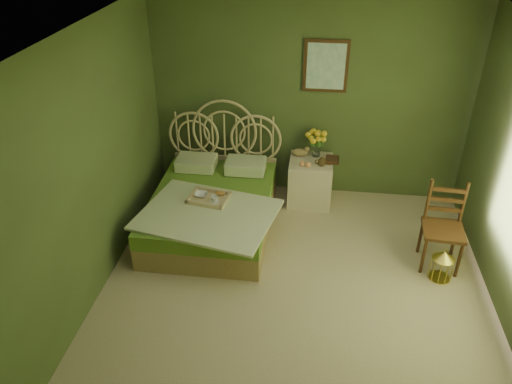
# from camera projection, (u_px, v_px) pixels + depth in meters

# --- Properties ---
(floor) EXTENTS (4.50, 4.50, 0.00)m
(floor) POSITION_uv_depth(u_px,v_px,m) (294.00, 301.00, 5.06)
(floor) COLOR #C9AF91
(floor) RESTS_ON ground
(ceiling) EXTENTS (4.50, 4.50, 0.00)m
(ceiling) POSITION_uv_depth(u_px,v_px,m) (307.00, 43.00, 3.71)
(ceiling) COLOR silver
(ceiling) RESTS_ON wall_back
(wall_back) EXTENTS (4.00, 0.00, 4.00)m
(wall_back) POSITION_uv_depth(u_px,v_px,m) (309.00, 100.00, 6.29)
(wall_back) COLOR #4C6133
(wall_back) RESTS_ON floor
(wall_left) EXTENTS (0.00, 4.50, 4.50)m
(wall_left) POSITION_uv_depth(u_px,v_px,m) (83.00, 177.00, 4.61)
(wall_left) COLOR #4C6133
(wall_left) RESTS_ON floor
(wall_art) EXTENTS (0.54, 0.04, 0.64)m
(wall_art) POSITION_uv_depth(u_px,v_px,m) (326.00, 66.00, 6.02)
(wall_art) COLOR #381F0F
(wall_art) RESTS_ON wall_back
(bed) EXTENTS (1.65, 2.09, 1.29)m
(bed) POSITION_uv_depth(u_px,v_px,m) (213.00, 205.00, 6.06)
(bed) COLOR tan
(bed) RESTS_ON floor
(nightstand) EXTENTS (0.55, 0.55, 1.04)m
(nightstand) POSITION_uv_depth(u_px,v_px,m) (311.00, 176.00, 6.52)
(nightstand) COLOR beige
(nightstand) RESTS_ON floor
(chair) EXTENTS (0.45, 0.45, 0.96)m
(chair) POSITION_uv_depth(u_px,v_px,m) (443.00, 220.00, 5.36)
(chair) COLOR #381F0F
(chair) RESTS_ON floor
(birdcage) EXTENTS (0.23, 0.23, 0.35)m
(birdcage) POSITION_uv_depth(u_px,v_px,m) (442.00, 265.00, 5.28)
(birdcage) COLOR gold
(birdcage) RESTS_ON floor
(book_lower) EXTENTS (0.17, 0.23, 0.02)m
(book_lower) POSITION_uv_depth(u_px,v_px,m) (326.00, 160.00, 6.38)
(book_lower) COLOR #381E0F
(book_lower) RESTS_ON nightstand
(book_upper) EXTENTS (0.17, 0.22, 0.02)m
(book_upper) POSITION_uv_depth(u_px,v_px,m) (326.00, 158.00, 6.37)
(book_upper) COLOR #472819
(book_upper) RESTS_ON nightstand
(cereal_bowl) EXTENTS (0.15, 0.15, 0.04)m
(cereal_bowl) POSITION_uv_depth(u_px,v_px,m) (201.00, 195.00, 5.84)
(cereal_bowl) COLOR white
(cereal_bowl) RESTS_ON bed
(coffee_cup) EXTENTS (0.09, 0.09, 0.08)m
(coffee_cup) POSITION_uv_depth(u_px,v_px,m) (214.00, 199.00, 5.71)
(coffee_cup) COLOR white
(coffee_cup) RESTS_ON bed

